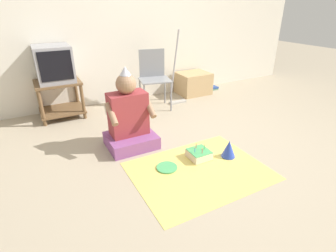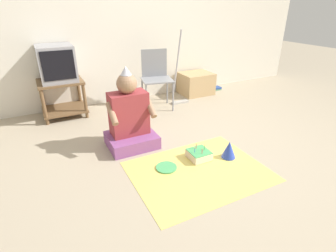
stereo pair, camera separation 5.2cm
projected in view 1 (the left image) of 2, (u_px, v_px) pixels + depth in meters
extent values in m
plane|color=tan|center=(218.00, 155.00, 2.78)|extent=(16.00, 16.00, 0.00)
cube|color=silver|center=(135.00, 17.00, 3.97)|extent=(6.40, 0.06, 2.55)
cube|color=brown|center=(57.00, 82.00, 3.53)|extent=(0.58, 0.52, 0.03)
cube|color=brown|center=(62.00, 110.00, 3.70)|extent=(0.58, 0.52, 0.02)
cylinder|color=brown|center=(42.00, 108.00, 3.34)|extent=(0.04, 0.04, 0.51)
cylinder|color=brown|center=(83.00, 101.00, 3.56)|extent=(0.04, 0.04, 0.51)
cylinder|color=brown|center=(39.00, 97.00, 3.70)|extent=(0.04, 0.04, 0.51)
cylinder|color=brown|center=(76.00, 92.00, 3.92)|extent=(0.04, 0.04, 0.51)
cube|color=#99999E|center=(54.00, 64.00, 3.43)|extent=(0.45, 0.48, 0.46)
cube|color=black|center=(56.00, 66.00, 3.23)|extent=(0.39, 0.01, 0.36)
cube|color=gray|center=(155.00, 80.00, 3.84)|extent=(0.51, 0.47, 0.02)
cube|color=gray|center=(152.00, 63.00, 3.91)|extent=(0.38, 0.10, 0.41)
cylinder|color=gray|center=(145.00, 99.00, 3.73)|extent=(0.02, 0.02, 0.44)
cylinder|color=gray|center=(171.00, 97.00, 3.83)|extent=(0.02, 0.02, 0.44)
cylinder|color=gray|center=(140.00, 92.00, 4.03)|extent=(0.02, 0.02, 0.44)
cylinder|color=gray|center=(165.00, 90.00, 4.13)|extent=(0.02, 0.02, 0.44)
cube|color=tan|center=(193.00, 83.00, 4.60)|extent=(0.53, 0.46, 0.37)
cube|color=#B2ADA3|center=(178.00, 102.00, 4.22)|extent=(0.28, 0.09, 0.03)
cylinder|color=#B7B7BC|center=(174.00, 66.00, 4.08)|extent=(0.03, 0.27, 1.10)
cube|color=#60936B|center=(212.00, 89.00, 4.87)|extent=(0.19, 0.14, 0.02)
cube|color=#284793|center=(212.00, 87.00, 4.86)|extent=(0.19, 0.14, 0.03)
cube|color=#8C4C8C|center=(131.00, 140.00, 2.94)|extent=(0.52, 0.45, 0.14)
cube|color=#993338|center=(128.00, 114.00, 2.84)|extent=(0.41, 0.23, 0.47)
sphere|color=#9E7556|center=(126.00, 84.00, 2.70)|extent=(0.22, 0.22, 0.22)
cone|color=silver|center=(125.00, 71.00, 2.64)|extent=(0.12, 0.12, 0.09)
cylinder|color=#9E7556|center=(112.00, 114.00, 2.63)|extent=(0.06, 0.25, 0.20)
cylinder|color=#9E7556|center=(149.00, 107.00, 2.81)|extent=(0.06, 0.25, 0.20)
cube|color=#EAD666|center=(199.00, 171.00, 2.52)|extent=(1.27, 0.98, 0.01)
cube|color=#F4E0C6|center=(199.00, 154.00, 2.71)|extent=(0.21, 0.21, 0.08)
cube|color=#4CB266|center=(199.00, 151.00, 2.69)|extent=(0.20, 0.20, 0.01)
cylinder|color=#66C666|center=(204.00, 148.00, 2.70)|extent=(0.01, 0.01, 0.06)
sphere|color=#FFCC4C|center=(204.00, 145.00, 2.69)|extent=(0.01, 0.01, 0.01)
cylinder|color=#EA4C4C|center=(196.00, 146.00, 2.73)|extent=(0.01, 0.01, 0.06)
sphere|color=#FFCC4C|center=(196.00, 144.00, 2.71)|extent=(0.01, 0.01, 0.01)
cylinder|color=#4C7FE5|center=(195.00, 150.00, 2.66)|extent=(0.01, 0.01, 0.06)
sphere|color=#FFCC4C|center=(195.00, 148.00, 2.64)|extent=(0.01, 0.01, 0.01)
cylinder|color=#EA4C4C|center=(202.00, 151.00, 2.64)|extent=(0.01, 0.01, 0.06)
sphere|color=#FFCC4C|center=(202.00, 149.00, 2.62)|extent=(0.01, 0.01, 0.01)
cone|color=blue|center=(229.00, 149.00, 2.71)|extent=(0.15, 0.15, 0.18)
cylinder|color=#4CB266|center=(167.00, 167.00, 2.56)|extent=(0.21, 0.21, 0.01)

